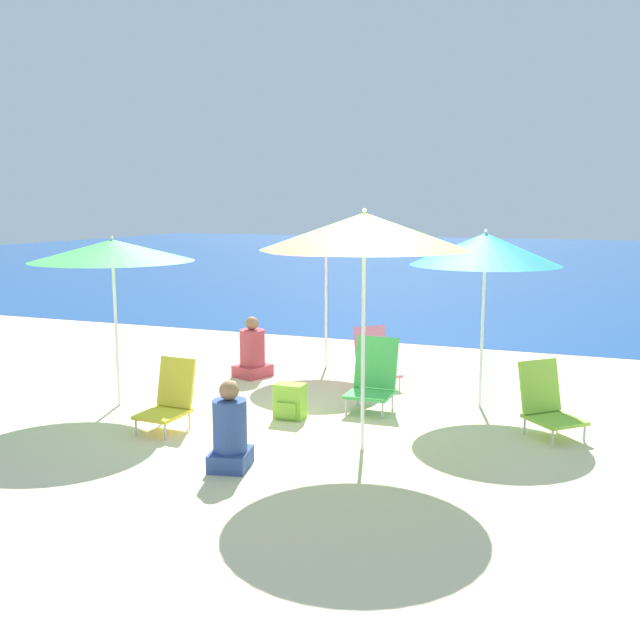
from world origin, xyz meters
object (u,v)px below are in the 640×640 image
Objects in this scene: beach_chair_green at (373,377)px; beach_chair_yellow at (170,398)px; beach_umbrella_lime at (364,231)px; person_seated_far at (230,433)px; beach_umbrella_pink at (326,245)px; beach_umbrella_green at (112,251)px; beach_chair_lime at (547,403)px; beach_chair_pink at (375,360)px; person_seated_near at (252,353)px; backpack_lime at (290,401)px; beach_umbrella_teal at (485,249)px.

beach_chair_yellow is (-1.79, -1.46, -0.05)m from beach_chair_green.
beach_umbrella_lime is 2.85× the size of person_seated_far.
beach_chair_yellow is (-0.54, -3.26, -1.45)m from beach_umbrella_pink.
person_seated_far is at bearing -31.61° from beach_umbrella_green.
beach_chair_yellow is (-3.71, -1.20, -0.01)m from beach_chair_lime.
beach_umbrella_green is at bearing 175.57° from beach_chair_pink.
beach_chair_yellow is (1.05, -0.55, -1.49)m from beach_umbrella_green.
beach_umbrella_green is at bearing 136.87° from person_seated_far.
beach_umbrella_green is 2.51m from person_seated_near.
beach_umbrella_lime is 3.07× the size of beach_chair_lime.
backpack_lime is (0.49, -2.48, -1.59)m from beach_umbrella_pink.
person_seated_far reaches higher than beach_chair_yellow.
beach_umbrella_lime reaches higher than beach_chair_lime.
beach_umbrella_green is at bearing -159.81° from beach_umbrella_teal.
beach_chair_green is at bearing -116.55° from beach_chair_pink.
backpack_lime is (-1.89, -1.23, -1.64)m from beach_umbrella_teal.
beach_umbrella_teal is at bearing 33.05° from backpack_lime.
beach_chair_yellow is at bearing 155.02° from beach_chair_lime.
person_seated_far is at bearing -81.73° from beach_umbrella_pink.
person_seated_near is 1.03× the size of person_seated_far.
beach_umbrella_lime reaches higher than person_seated_near.
person_seated_near is (-2.00, 0.93, -0.05)m from beach_chair_green.
beach_chair_lime reaches higher than beach_chair_yellow.
beach_chair_pink is (-1.43, 0.51, -1.50)m from beach_umbrella_teal.
beach_umbrella_green is (-3.97, -1.46, -0.02)m from beach_umbrella_teal.
beach_chair_pink is 0.93× the size of beach_chair_green.
beach_chair_green is at bearing 41.83° from backpack_lime.
person_seated_far is (1.13, -0.79, -0.00)m from beach_chair_yellow.
beach_chair_green is at bearing 17.72° from beach_umbrella_green.
beach_umbrella_teal reaches higher than beach_chair_lime.
beach_chair_lime is at bearing -33.05° from beach_umbrella_pink.
beach_umbrella_pink is 2.54× the size of beach_chair_pink.
beach_umbrella_lime is at bearing 5.37° from beach_chair_yellow.
beach_umbrella_teal is 1.88m from beach_chair_lime.
beach_umbrella_green is (-1.59, -2.71, 0.04)m from beach_umbrella_pink.
beach_umbrella_green is 2.41× the size of beach_chair_green.
person_seated_near is (-0.75, -0.87, -1.45)m from beach_umbrella_pink.
beach_umbrella_teal reaches higher than beach_umbrella_green.
beach_umbrella_pink reaches higher than beach_chair_green.
beach_chair_lime is (2.22, -1.32, 0.00)m from beach_chair_pink.
beach_chair_yellow is 1.30m from backpack_lime.
beach_umbrella_teal is 3.50m from person_seated_near.
beach_umbrella_lime is 1.16× the size of beach_umbrella_green.
person_seated_near is at bearing 127.78° from backpack_lime.
beach_umbrella_green reaches higher than beach_chair_green.
beach_chair_lime is at bearing 20.66° from beach_chair_yellow.
person_seated_near is at bearing 154.78° from beach_chair_green.
beach_chair_lime is (0.79, -0.81, -1.50)m from beach_umbrella_teal.
beach_umbrella_pink is 2.98m from backpack_lime.
beach_chair_lime is 3.90m from beach_chair_yellow.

